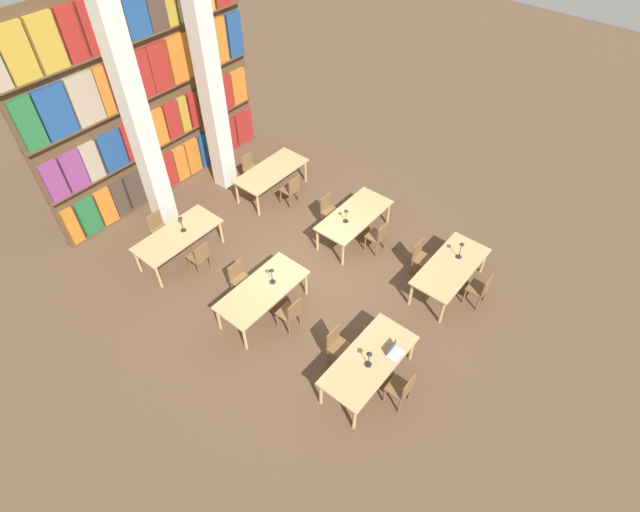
% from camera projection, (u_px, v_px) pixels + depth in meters
% --- Properties ---
extents(ground_plane, '(40.00, 40.00, 0.00)m').
position_uv_depth(ground_plane, '(311.00, 270.00, 12.04)').
color(ground_plane, brown).
extents(bookshelf_bank, '(6.51, 0.35, 5.50)m').
position_uv_depth(bookshelf_bank, '(149.00, 99.00, 12.42)').
color(bookshelf_bank, brown).
rests_on(bookshelf_bank, ground_plane).
extents(pillar_left, '(0.47, 0.47, 6.00)m').
position_uv_depth(pillar_left, '(137.00, 120.00, 11.13)').
color(pillar_left, silver).
rests_on(pillar_left, ground_plane).
extents(pillar_center, '(0.47, 0.47, 6.00)m').
position_uv_depth(pillar_center, '(210.00, 84.00, 12.28)').
color(pillar_center, silver).
rests_on(pillar_center, ground_plane).
extents(reading_table_0, '(2.09, 0.95, 0.74)m').
position_uv_depth(reading_table_0, '(369.00, 361.00, 9.50)').
color(reading_table_0, tan).
rests_on(reading_table_0, ground_plane).
extents(chair_0, '(0.42, 0.40, 0.90)m').
position_uv_depth(chair_0, '(402.00, 389.00, 9.29)').
color(chair_0, brown).
rests_on(chair_0, ground_plane).
extents(chair_1, '(0.42, 0.40, 0.90)m').
position_uv_depth(chair_1, '(338.00, 345.00, 9.96)').
color(chair_1, brown).
rests_on(chair_1, ground_plane).
extents(desk_lamp_0, '(0.14, 0.14, 0.42)m').
position_uv_depth(desk_lamp_0, '(369.00, 356.00, 9.17)').
color(desk_lamp_0, '#232328').
rests_on(desk_lamp_0, reading_table_0).
extents(laptop, '(0.32, 0.22, 0.21)m').
position_uv_depth(laptop, '(394.00, 352.00, 9.52)').
color(laptop, silver).
rests_on(laptop, reading_table_0).
extents(reading_table_1, '(2.09, 0.95, 0.74)m').
position_uv_depth(reading_table_1, '(451.00, 268.00, 11.19)').
color(reading_table_1, tan).
rests_on(reading_table_1, ground_plane).
extents(chair_2, '(0.42, 0.40, 0.90)m').
position_uv_depth(chair_2, '(480.00, 289.00, 10.99)').
color(chair_2, brown).
rests_on(chair_2, ground_plane).
extents(chair_3, '(0.42, 0.40, 0.90)m').
position_uv_depth(chair_3, '(421.00, 257.00, 11.66)').
color(chair_3, brown).
rests_on(chair_3, ground_plane).
extents(desk_lamp_1, '(0.14, 0.14, 0.47)m').
position_uv_depth(desk_lamp_1, '(461.00, 247.00, 11.09)').
color(desk_lamp_1, '#232328').
rests_on(desk_lamp_1, reading_table_1).
extents(reading_table_2, '(2.09, 0.95, 0.74)m').
position_uv_depth(reading_table_2, '(262.00, 291.00, 10.71)').
color(reading_table_2, tan).
rests_on(reading_table_2, ground_plane).
extents(chair_4, '(0.42, 0.40, 0.90)m').
position_uv_depth(chair_4, '(290.00, 313.00, 10.52)').
color(chair_4, brown).
rests_on(chair_4, ground_plane).
extents(chair_5, '(0.42, 0.40, 0.90)m').
position_uv_depth(chair_5, '(240.00, 279.00, 11.19)').
color(chair_5, brown).
rests_on(chair_5, ground_plane).
extents(desk_lamp_2, '(0.14, 0.14, 0.43)m').
position_uv_depth(desk_lamp_2, '(272.00, 273.00, 10.59)').
color(desk_lamp_2, '#232328').
rests_on(desk_lamp_2, reading_table_2).
extents(reading_table_3, '(2.09, 0.95, 0.74)m').
position_uv_depth(reading_table_3, '(354.00, 217.00, 12.39)').
color(reading_table_3, tan).
rests_on(reading_table_3, ground_plane).
extents(chair_6, '(0.42, 0.40, 0.90)m').
position_uv_depth(chair_6, '(378.00, 236.00, 12.15)').
color(chair_6, brown).
rests_on(chair_6, ground_plane).
extents(chair_7, '(0.42, 0.40, 0.90)m').
position_uv_depth(chair_7, '(329.00, 210.00, 12.82)').
color(chair_7, brown).
rests_on(chair_7, ground_plane).
extents(desk_lamp_3, '(0.14, 0.14, 0.39)m').
position_uv_depth(desk_lamp_3, '(346.00, 213.00, 11.97)').
color(desk_lamp_3, '#232328').
rests_on(desk_lamp_3, reading_table_3).
extents(reading_table_4, '(2.09, 0.95, 0.74)m').
position_uv_depth(reading_table_4, '(178.00, 237.00, 11.89)').
color(reading_table_4, tan).
rests_on(reading_table_4, ground_plane).
extents(chair_8, '(0.42, 0.40, 0.90)m').
position_uv_depth(chair_8, '(200.00, 257.00, 11.67)').
color(chair_8, brown).
rests_on(chair_8, ground_plane).
extents(chair_9, '(0.42, 0.40, 0.90)m').
position_uv_depth(chair_9, '(159.00, 228.00, 12.34)').
color(chair_9, brown).
rests_on(chair_9, ground_plane).
extents(desk_lamp_4, '(0.14, 0.14, 0.45)m').
position_uv_depth(desk_lamp_4, '(181.00, 221.00, 11.71)').
color(desk_lamp_4, '#232328').
rests_on(desk_lamp_4, reading_table_4).
extents(reading_table_5, '(2.09, 0.95, 0.74)m').
position_uv_depth(reading_table_5, '(271.00, 172.00, 13.66)').
color(reading_table_5, tan).
rests_on(reading_table_5, ground_plane).
extents(chair_10, '(0.42, 0.40, 0.90)m').
position_uv_depth(chair_10, '(291.00, 189.00, 13.42)').
color(chair_10, brown).
rests_on(chair_10, ground_plane).
extents(chair_11, '(0.42, 0.40, 0.90)m').
position_uv_depth(chair_11, '(251.00, 168.00, 14.09)').
color(chair_11, brown).
rests_on(chair_11, ground_plane).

